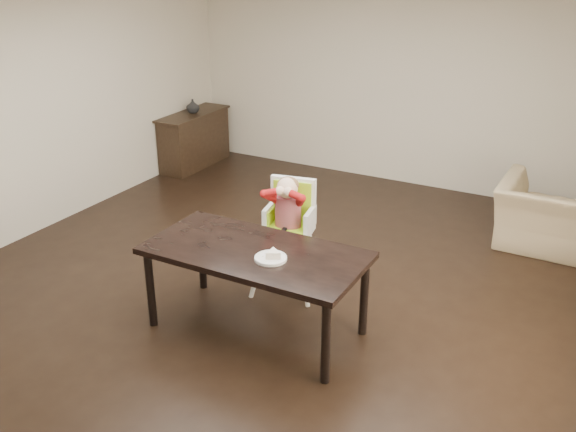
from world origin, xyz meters
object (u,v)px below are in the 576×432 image
at_px(armchair, 555,206).
at_px(sideboard, 194,139).
at_px(high_chair, 289,210).
at_px(dining_table, 255,259).

distance_m(armchair, sideboard, 5.00).
xyz_separation_m(high_chair, armchair, (2.06, 2.09, -0.31)).
bearing_deg(dining_table, sideboard, 132.69).
height_order(armchair, sideboard, armchair).
bearing_deg(dining_table, high_chair, 97.91).
bearing_deg(sideboard, high_chair, -40.65).
xyz_separation_m(dining_table, high_chair, (-0.11, 0.78, 0.12)).
xyz_separation_m(dining_table, sideboard, (-3.03, 3.28, -0.27)).
bearing_deg(armchair, sideboard, -3.77).
distance_m(dining_table, armchair, 3.47).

